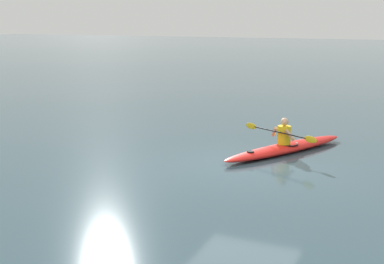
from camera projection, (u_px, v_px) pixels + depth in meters
ground_plane at (245, 167)px, 12.52m from camera, size 160.00×160.00×0.00m
kayak at (286, 148)px, 13.82m from camera, size 2.60×4.18×0.24m
kayaker at (284, 133)px, 13.67m from camera, size 2.20×1.19×0.70m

